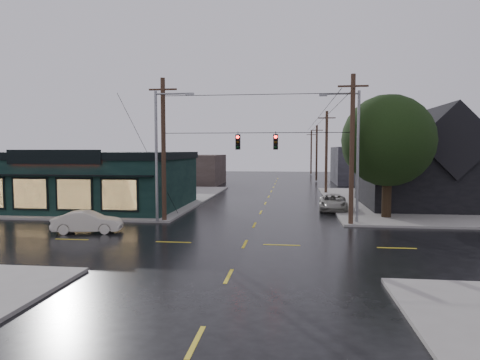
# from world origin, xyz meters

# --- Properties ---
(ground_plane) EXTENTS (160.00, 160.00, 0.00)m
(ground_plane) POSITION_xyz_m (0.00, 0.00, 0.00)
(ground_plane) COLOR black
(sidewalk_nw) EXTENTS (28.00, 28.00, 0.15)m
(sidewalk_nw) POSITION_xyz_m (-20.00, 20.00, 0.07)
(sidewalk_nw) COLOR gray
(sidewalk_nw) RESTS_ON ground
(sidewalk_ne) EXTENTS (28.00, 28.00, 0.15)m
(sidewalk_ne) POSITION_xyz_m (20.00, 20.00, 0.07)
(sidewalk_ne) COLOR gray
(sidewalk_ne) RESTS_ON ground
(pizza_shop) EXTENTS (16.30, 12.34, 4.90)m
(pizza_shop) POSITION_xyz_m (-15.00, 12.94, 2.56)
(pizza_shop) COLOR black
(pizza_shop) RESTS_ON ground
(ne_building) EXTENTS (12.60, 11.60, 8.75)m
(ne_building) POSITION_xyz_m (15.00, 17.00, 4.47)
(ne_building) COLOR black
(ne_building) RESTS_ON ground
(corner_tree) EXTENTS (6.76, 6.76, 9.05)m
(corner_tree) POSITION_xyz_m (9.52, 9.78, 5.80)
(corner_tree) COLOR black
(corner_tree) RESTS_ON ground
(utility_pole_nw) EXTENTS (2.00, 0.32, 10.15)m
(utility_pole_nw) POSITION_xyz_m (-6.50, 6.50, 0.00)
(utility_pole_nw) COLOR #331E16
(utility_pole_nw) RESTS_ON ground
(utility_pole_ne) EXTENTS (2.00, 0.32, 10.15)m
(utility_pole_ne) POSITION_xyz_m (6.50, 6.50, 0.00)
(utility_pole_ne) COLOR #331E16
(utility_pole_ne) RESTS_ON ground
(utility_pole_far_a) EXTENTS (2.00, 0.32, 9.65)m
(utility_pole_far_a) POSITION_xyz_m (6.50, 28.00, 0.00)
(utility_pole_far_a) COLOR #331E16
(utility_pole_far_a) RESTS_ON ground
(utility_pole_far_b) EXTENTS (2.00, 0.32, 9.15)m
(utility_pole_far_b) POSITION_xyz_m (6.50, 48.00, 0.00)
(utility_pole_far_b) COLOR #331E16
(utility_pole_far_b) RESTS_ON ground
(utility_pole_far_c) EXTENTS (2.00, 0.32, 9.15)m
(utility_pole_far_c) POSITION_xyz_m (6.50, 68.00, 0.00)
(utility_pole_far_c) COLOR #331E16
(utility_pole_far_c) RESTS_ON ground
(span_signal_assembly) EXTENTS (13.00, 0.48, 1.23)m
(span_signal_assembly) POSITION_xyz_m (0.10, 6.50, 5.70)
(span_signal_assembly) COLOR black
(span_signal_assembly) RESTS_ON ground
(streetlight_nw) EXTENTS (5.40, 0.30, 9.15)m
(streetlight_nw) POSITION_xyz_m (-6.80, 5.80, 0.00)
(streetlight_nw) COLOR gray
(streetlight_nw) RESTS_ON ground
(streetlight_ne) EXTENTS (5.40, 0.30, 9.15)m
(streetlight_ne) POSITION_xyz_m (7.00, 7.20, 0.00)
(streetlight_ne) COLOR gray
(streetlight_ne) RESTS_ON ground
(bg_building_west) EXTENTS (12.00, 10.00, 4.40)m
(bg_building_west) POSITION_xyz_m (-14.00, 40.00, 2.20)
(bg_building_west) COLOR #3A2E2A
(bg_building_west) RESTS_ON ground
(bg_building_east) EXTENTS (14.00, 12.00, 5.60)m
(bg_building_east) POSITION_xyz_m (16.00, 45.00, 2.80)
(bg_building_east) COLOR #25252A
(bg_building_east) RESTS_ON ground
(sedan_cream) EXTENTS (4.31, 2.24, 1.35)m
(sedan_cream) POSITION_xyz_m (-10.02, 1.99, 0.68)
(sedan_cream) COLOR beige
(sedan_cream) RESTS_ON ground
(suv_silver) EXTENTS (2.57, 5.02, 1.36)m
(suv_silver) POSITION_xyz_m (6.00, 13.77, 0.68)
(suv_silver) COLOR gray
(suv_silver) RESTS_ON ground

